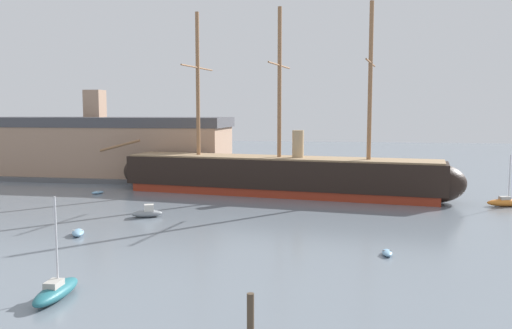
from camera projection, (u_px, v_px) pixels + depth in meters
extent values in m
cube|color=maroon|center=(279.00, 191.00, 79.78)|extent=(47.12, 13.26, 1.21)
cube|color=black|center=(279.00, 173.00, 79.50)|extent=(49.08, 13.81, 4.33)
ellipsoid|color=black|center=(149.00, 171.00, 86.41)|extent=(9.55, 7.68, 5.55)
ellipsoid|color=black|center=(434.00, 183.00, 72.71)|extent=(9.55, 7.68, 5.55)
cube|color=#9E7F5B|center=(279.00, 158.00, 79.26)|extent=(48.04, 13.10, 0.26)
cylinder|color=#936642|center=(198.00, 85.00, 82.23)|extent=(0.61, 0.61, 22.54)
cylinder|color=#936642|center=(198.00, 68.00, 81.95)|extent=(1.82, 11.58, 0.24)
cylinder|color=#936642|center=(279.00, 84.00, 78.13)|extent=(0.61, 0.61, 22.54)
cylinder|color=#936642|center=(280.00, 65.00, 77.86)|extent=(1.82, 11.58, 0.24)
cylinder|color=#936642|center=(370.00, 82.00, 74.04)|extent=(0.61, 0.61, 22.54)
cylinder|color=#936642|center=(371.00, 63.00, 73.76)|extent=(1.82, 11.58, 0.24)
cylinder|color=#936642|center=(120.00, 146.00, 87.66)|extent=(7.66, 1.47, 2.31)
cylinder|color=tan|center=(298.00, 145.00, 78.16)|extent=(1.73, 1.73, 4.33)
ellipsoid|color=#236670|center=(56.00, 292.00, 35.44)|extent=(1.89, 5.46, 1.02)
cube|color=#B2ADA3|center=(54.00, 285.00, 35.12)|extent=(0.96, 1.39, 0.54)
cylinder|color=silver|center=(56.00, 242.00, 35.36)|extent=(0.13, 0.13, 6.19)
ellipsoid|color=#7FB2D6|center=(78.00, 233.00, 53.54)|extent=(2.23, 2.89, 0.63)
cube|color=beige|center=(78.00, 230.00, 53.52)|extent=(0.99, 0.66, 0.10)
ellipsoid|color=#7FB2D6|center=(387.00, 253.00, 46.19)|extent=(0.95, 2.02, 0.47)
cube|color=#4C4C51|center=(387.00, 251.00, 46.17)|extent=(0.74, 0.21, 0.07)
ellipsoid|color=gray|center=(147.00, 214.00, 62.89)|extent=(3.95, 2.75, 0.85)
cube|color=beige|center=(149.00, 208.00, 62.87)|extent=(1.40, 1.33, 0.85)
ellipsoid|color=#7FB2D6|center=(98.00, 192.00, 80.54)|extent=(1.87, 1.98, 0.45)
cube|color=beige|center=(98.00, 191.00, 80.52)|extent=(0.65, 0.59, 0.07)
ellipsoid|color=orange|center=(506.00, 203.00, 70.00)|extent=(5.55, 2.78, 1.01)
cube|color=#B2ADA3|center=(505.00, 198.00, 69.93)|extent=(1.50, 1.16, 0.53)
cylinder|color=silver|center=(510.00, 178.00, 69.68)|extent=(0.13, 0.13, 6.12)
cylinder|color=#4C3D2D|center=(251.00, 314.00, 29.81)|extent=(0.42, 0.42, 2.39)
cube|color=#565659|center=(108.00, 176.00, 99.46)|extent=(50.32, 15.88, 0.80)
cube|color=tan|center=(107.00, 150.00, 98.96)|extent=(45.75, 13.23, 9.00)
cube|color=#47474C|center=(106.00, 122.00, 98.41)|extent=(46.66, 13.49, 1.80)
cube|color=tan|center=(95.00, 104.00, 98.44)|extent=(3.20, 3.20, 5.09)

